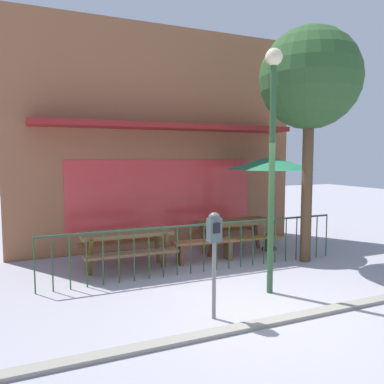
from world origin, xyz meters
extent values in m
plane|color=#9996A0|center=(0.00, 0.00, 0.00)|extent=(40.00, 40.00, 0.00)
cube|color=brown|center=(0.00, 4.53, 0.00)|extent=(7.37, 0.54, 0.01)
cube|color=#985E3E|center=(0.00, 4.53, 2.73)|extent=(7.37, 0.50, 5.46)
cube|color=#D83838|center=(0.00, 4.27, 1.35)|extent=(4.79, 0.02, 1.70)
cube|color=maroon|center=(0.00, 3.85, 2.98)|extent=(6.27, 0.87, 0.12)
cube|color=#2B412D|center=(0.00, 1.95, 0.95)|extent=(6.19, 0.04, 0.04)
cylinder|color=#244D23|center=(-3.10, 1.95, 0.47)|extent=(0.02, 0.02, 0.95)
cylinder|color=#2C422B|center=(-2.82, 1.95, 0.47)|extent=(0.02, 0.02, 0.95)
cylinder|color=#225127|center=(-2.53, 1.95, 0.47)|extent=(0.02, 0.02, 0.95)
cylinder|color=#2A4D20|center=(-2.25, 1.95, 0.47)|extent=(0.02, 0.02, 0.95)
cylinder|color=#225130|center=(-1.97, 1.95, 0.47)|extent=(0.02, 0.02, 0.95)
cylinder|color=#2D5022|center=(-1.69, 1.95, 0.47)|extent=(0.02, 0.02, 0.95)
cylinder|color=#2B4C31|center=(-1.41, 1.95, 0.47)|extent=(0.02, 0.02, 0.95)
cylinder|color=#274E20|center=(-1.13, 1.95, 0.47)|extent=(0.02, 0.02, 0.95)
cylinder|color=#2B4C28|center=(-0.84, 1.95, 0.47)|extent=(0.02, 0.02, 0.95)
cylinder|color=#234C28|center=(-0.56, 1.95, 0.47)|extent=(0.02, 0.02, 0.95)
cylinder|color=#294224|center=(-0.28, 1.95, 0.47)|extent=(0.02, 0.02, 0.95)
cylinder|color=#1F4A24|center=(0.00, 1.95, 0.47)|extent=(0.02, 0.02, 0.95)
cylinder|color=#2B4E24|center=(0.28, 1.95, 0.47)|extent=(0.02, 0.02, 0.95)
cylinder|color=#1F4D2C|center=(0.56, 1.95, 0.47)|extent=(0.02, 0.02, 0.95)
cylinder|color=#1B4932|center=(0.84, 1.95, 0.47)|extent=(0.02, 0.02, 0.95)
cylinder|color=#234A2D|center=(1.13, 1.95, 0.47)|extent=(0.02, 0.02, 0.95)
cylinder|color=#1F4C2D|center=(1.41, 1.95, 0.47)|extent=(0.02, 0.02, 0.95)
cylinder|color=#245021|center=(1.69, 1.95, 0.47)|extent=(0.02, 0.02, 0.95)
cylinder|color=#22402F|center=(1.97, 1.95, 0.47)|extent=(0.02, 0.02, 0.95)
cylinder|color=#2A4128|center=(2.25, 1.95, 0.47)|extent=(0.02, 0.02, 0.95)
cylinder|color=#244220|center=(2.53, 1.95, 0.47)|extent=(0.02, 0.02, 0.95)
cylinder|color=#2C4522|center=(2.82, 1.95, 0.47)|extent=(0.02, 0.02, 0.95)
cylinder|color=#1E4F24|center=(3.10, 1.95, 0.47)|extent=(0.02, 0.02, 0.95)
cube|color=brown|center=(-1.36, 2.77, 0.74)|extent=(1.81, 0.79, 0.07)
cube|color=brown|center=(-1.37, 2.22, 0.44)|extent=(1.80, 0.29, 0.05)
cube|color=brown|center=(-1.35, 3.32, 0.44)|extent=(1.80, 0.29, 0.05)
cube|color=brown|center=(-2.10, 2.50, 0.37)|extent=(0.08, 0.35, 0.78)
cube|color=brown|center=(-2.09, 3.06, 0.37)|extent=(0.08, 0.35, 0.78)
cube|color=brown|center=(-0.63, 2.48, 0.37)|extent=(0.08, 0.35, 0.78)
cube|color=brown|center=(-0.62, 3.04, 0.37)|extent=(0.08, 0.35, 0.78)
cube|color=brown|center=(1.36, 3.08, 0.74)|extent=(1.82, 0.81, 0.07)
cube|color=brown|center=(1.34, 2.53, 0.44)|extent=(1.81, 0.31, 0.05)
cube|color=brown|center=(1.37, 3.63, 0.44)|extent=(1.81, 0.31, 0.05)
cube|color=brown|center=(0.61, 2.82, 0.37)|extent=(0.08, 0.35, 0.78)
cube|color=brown|center=(0.63, 3.38, 0.37)|extent=(0.08, 0.35, 0.78)
cube|color=brown|center=(2.09, 2.79, 0.37)|extent=(0.08, 0.35, 0.78)
cube|color=brown|center=(2.10, 3.35, 0.37)|extent=(0.08, 0.35, 0.78)
cylinder|color=black|center=(2.25, 2.96, 0.03)|extent=(0.36, 0.36, 0.05)
cylinder|color=#B9BEB4|center=(2.25, 2.96, 1.11)|extent=(0.04, 0.04, 2.23)
cone|color=#237F53|center=(2.25, 2.96, 2.13)|extent=(2.08, 2.08, 0.31)
cube|color=#965D37|center=(0.32, 2.61, 0.45)|extent=(1.42, 0.41, 0.06)
cube|color=brown|center=(-0.24, 2.64, 0.23)|extent=(0.08, 0.29, 0.45)
cube|color=brown|center=(0.88, 2.57, 0.23)|extent=(0.08, 0.29, 0.45)
cylinder|color=slate|center=(-0.81, -0.10, 0.55)|extent=(0.06, 0.06, 1.11)
cube|color=#445353|center=(-0.81, -0.10, 1.27)|extent=(0.18, 0.14, 0.32)
sphere|color=#40464B|center=(-0.81, -0.10, 1.43)|extent=(0.17, 0.17, 0.17)
cube|color=black|center=(-0.81, -0.18, 1.31)|extent=(0.11, 0.01, 0.14)
cylinder|color=brown|center=(2.37, 1.79, 1.67)|extent=(0.23, 0.23, 3.33)
sphere|color=#2E552A|center=(2.37, 1.79, 3.92)|extent=(2.12, 2.12, 2.12)
cylinder|color=#2C522C|center=(0.52, 0.46, 1.87)|extent=(0.10, 0.10, 3.74)
sphere|color=beige|center=(0.52, 0.46, 3.86)|extent=(0.28, 0.28, 0.28)
cube|color=gray|center=(0.00, -0.56, 0.00)|extent=(10.32, 0.20, 0.11)
camera|label=1|loc=(-3.17, -4.79, 2.28)|focal=35.98mm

